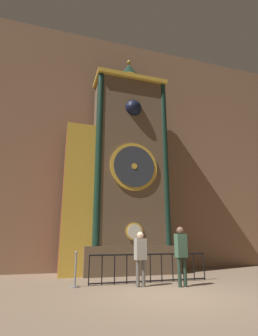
# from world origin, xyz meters

# --- Properties ---
(ground_plane) EXTENTS (28.00, 28.00, 0.00)m
(ground_plane) POSITION_xyz_m (0.00, 0.00, 0.00)
(ground_plane) COLOR #75604C
(cathedral_back_wall) EXTENTS (24.00, 0.32, 12.08)m
(cathedral_back_wall) POSITION_xyz_m (-0.09, 5.74, 6.03)
(cathedral_back_wall) COLOR #846047
(cathedral_back_wall) RESTS_ON ground_plane
(clock_tower) EXTENTS (4.86, 1.83, 10.23)m
(clock_tower) POSITION_xyz_m (-0.18, 4.49, 4.31)
(clock_tower) COLOR brown
(clock_tower) RESTS_ON ground_plane
(railing_fence) EXTENTS (4.08, 0.05, 0.91)m
(railing_fence) POSITION_xyz_m (0.18, 2.07, 0.50)
(railing_fence) COLOR black
(railing_fence) RESTS_ON ground_plane
(visitor_near) EXTENTS (0.36, 0.26, 1.59)m
(visitor_near) POSITION_xyz_m (-0.38, 1.44, 0.96)
(visitor_near) COLOR #58554F
(visitor_near) RESTS_ON ground_plane
(visitor_far) EXTENTS (0.36, 0.25, 1.74)m
(visitor_far) POSITION_xyz_m (0.81, 1.07, 1.06)
(visitor_far) COLOR #213427
(visitor_far) RESTS_ON ground_plane
(stanchion_post) EXTENTS (0.28, 0.28, 1.02)m
(stanchion_post) POSITION_xyz_m (-2.26, 1.98, 0.33)
(stanchion_post) COLOR gray
(stanchion_post) RESTS_ON ground_plane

